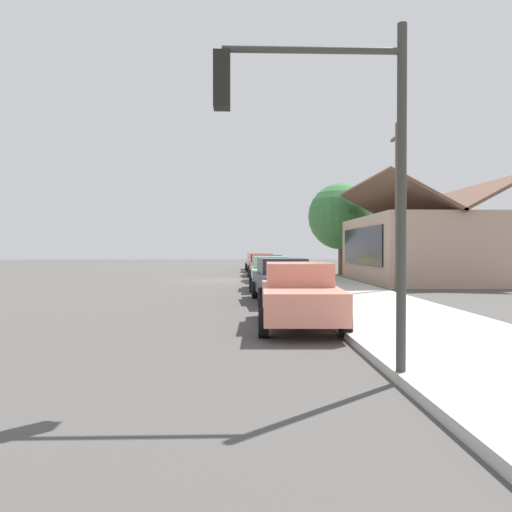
# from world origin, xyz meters

# --- Properties ---
(ground_plane) EXTENTS (120.00, 120.00, 0.00)m
(ground_plane) POSITION_xyz_m (0.00, 0.00, 0.00)
(ground_plane) COLOR #4C4947
(sidewalk_curb) EXTENTS (60.00, 4.20, 0.16)m
(sidewalk_curb) POSITION_xyz_m (0.00, 5.60, 0.08)
(sidewalk_curb) COLOR #B2AFA8
(sidewalk_curb) RESTS_ON ground
(car_mustard) EXTENTS (4.46, 2.06, 1.59)m
(car_mustard) POSITION_xyz_m (-16.59, 2.70, 0.81)
(car_mustard) COLOR gold
(car_mustard) RESTS_ON ground
(car_silver) EXTENTS (4.93, 2.12, 1.59)m
(car_silver) POSITION_xyz_m (-10.92, 2.75, 0.82)
(car_silver) COLOR silver
(car_silver) RESTS_ON ground
(car_cherry) EXTENTS (4.91, 2.11, 1.59)m
(car_cherry) POSITION_xyz_m (-5.28, 2.80, 0.82)
(car_cherry) COLOR red
(car_cherry) RESTS_ON ground
(car_olive) EXTENTS (4.44, 2.19, 1.59)m
(car_olive) POSITION_xyz_m (0.79, 2.87, 0.81)
(car_olive) COLOR olive
(car_olive) RESTS_ON ground
(car_seafoam) EXTENTS (4.58, 2.09, 1.59)m
(car_seafoam) POSITION_xyz_m (6.81, 2.72, 0.82)
(car_seafoam) COLOR #9ED1BC
(car_seafoam) RESTS_ON ground
(car_charcoal) EXTENTS (4.85, 2.27, 1.59)m
(car_charcoal) POSITION_xyz_m (12.20, 2.82, 0.82)
(car_charcoal) COLOR #2D3035
(car_charcoal) RESTS_ON ground
(car_coral) EXTENTS (4.59, 2.15, 1.59)m
(car_coral) POSITION_xyz_m (18.03, 2.72, 0.81)
(car_coral) COLOR #EA8C75
(car_coral) RESTS_ON ground
(storefront_building) EXTENTS (11.64, 7.43, 5.86)m
(storefront_building) POSITION_xyz_m (1.37, 11.98, 2.06)
(storefront_building) COLOR tan
(storefront_building) RESTS_ON ground
(shade_tree) EXTENTS (5.04, 5.04, 6.94)m
(shade_tree) POSITION_xyz_m (-7.01, 8.92, 4.41)
(shade_tree) COLOR brown
(shade_tree) RESTS_ON ground
(traffic_light_main) EXTENTS (0.37, 2.79, 5.20)m
(traffic_light_main) POSITION_xyz_m (23.21, 2.54, 3.49)
(traffic_light_main) COLOR #383833
(traffic_light_main) RESTS_ON ground
(utility_pole_wooden) EXTENTS (1.80, 0.24, 7.50)m
(utility_pole_wooden) POSITION_xyz_m (8.73, 8.20, 3.93)
(utility_pole_wooden) COLOR brown
(utility_pole_wooden) RESTS_ON ground
(fire_hydrant_red) EXTENTS (0.22, 0.22, 0.71)m
(fire_hydrant_red) POSITION_xyz_m (14.83, 4.20, 0.50)
(fire_hydrant_red) COLOR red
(fire_hydrant_red) RESTS_ON sidewalk_curb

